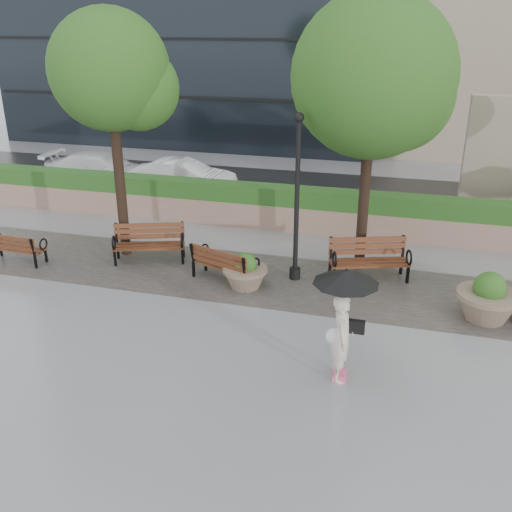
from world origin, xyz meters
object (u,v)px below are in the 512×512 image
(bench_1, at_px, (150,251))
(planter_left, at_px, (245,274))
(bench_2, at_px, (224,272))
(lamppost, at_px, (297,210))
(car_right, at_px, (184,177))
(planter_right, at_px, (487,302))
(pedestrian, at_px, (344,314))
(bench_3, at_px, (368,268))
(bench_0, at_px, (17,254))
(car_left, at_px, (103,170))

(bench_1, xyz_separation_m, planter_left, (3.02, -0.91, 0.06))
(bench_2, relative_size, lamppost, 0.44)
(lamppost, height_order, car_right, lamppost)
(planter_right, xyz_separation_m, pedestrian, (-2.80, -3.09, 0.88))
(bench_3, relative_size, car_right, 0.53)
(pedestrian, bearing_deg, car_right, 30.39)
(bench_1, height_order, car_right, car_right)
(planter_right, xyz_separation_m, lamppost, (-4.53, 0.98, 1.42))
(bench_0, bearing_deg, planter_left, -176.60)
(bench_0, height_order, bench_1, bench_1)
(bench_2, xyz_separation_m, planter_left, (0.62, -0.20, 0.08))
(lamppost, bearing_deg, planter_right, -12.24)
(planter_right, relative_size, lamppost, 0.32)
(bench_2, bearing_deg, car_right, -40.85)
(bench_2, height_order, planter_right, planter_right)
(bench_2, xyz_separation_m, planter_right, (6.23, -0.33, 0.17))
(pedestrian, bearing_deg, lamppost, 18.17)
(planter_right, bearing_deg, bench_1, 173.15)
(bench_3, bearing_deg, bench_0, 169.63)
(car_right, bearing_deg, pedestrian, -147.69)
(bench_2, relative_size, bench_3, 0.88)
(bench_2, height_order, planter_left, bench_2)
(car_left, distance_m, car_right, 3.50)
(bench_1, height_order, lamppost, lamppost)
(bench_0, xyz_separation_m, bench_1, (3.49, 1.04, 0.05))
(lamppost, bearing_deg, car_right, 131.45)
(lamppost, distance_m, pedestrian, 4.46)
(bench_2, bearing_deg, planter_right, -163.33)
(bench_3, relative_size, planter_left, 1.92)
(planter_left, height_order, car_right, car_right)
(bench_0, height_order, planter_left, planter_left)
(lamppost, bearing_deg, planter_left, -141.66)
(bench_3, xyz_separation_m, planter_right, (2.71, -1.45, 0.13))
(bench_3, xyz_separation_m, car_left, (-11.05, 6.16, 0.36))
(pedestrian, bearing_deg, bench_1, 49.83)
(planter_right, bearing_deg, lamppost, 167.76)
(planter_left, distance_m, car_left, 11.07)
(bench_1, relative_size, lamppost, 0.48)
(bench_0, distance_m, car_left, 7.80)
(bench_1, xyz_separation_m, bench_3, (5.91, 0.41, 0.01))
(bench_1, xyz_separation_m, pedestrian, (5.83, -4.13, 1.01))
(bench_1, bearing_deg, car_right, 84.44)
(planter_right, height_order, pedestrian, pedestrian)
(lamppost, bearing_deg, car_left, 144.32)
(car_left, xyz_separation_m, car_right, (3.50, -0.14, -0.01))
(bench_1, distance_m, bench_2, 2.50)
(bench_3, bearing_deg, bench_1, 164.81)
(car_right, height_order, pedestrian, pedestrian)
(planter_left, bearing_deg, bench_3, 24.43)
(bench_3, xyz_separation_m, pedestrian, (-0.09, -4.54, 1.00))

